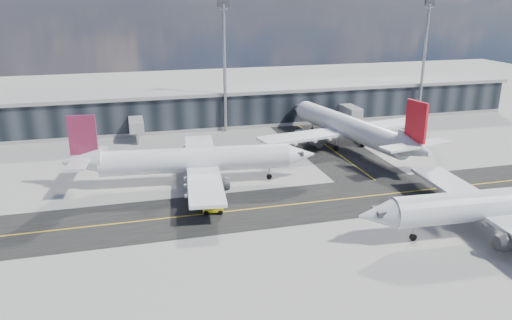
# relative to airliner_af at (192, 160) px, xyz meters

# --- Properties ---
(ground) EXTENTS (300.00, 300.00, 0.00)m
(ground) POSITION_rel_airliner_af_xyz_m (12.07, -16.81, -4.04)
(ground) COLOR gray
(ground) RESTS_ON ground
(taxiway_lanes) EXTENTS (180.00, 63.00, 0.03)m
(taxiway_lanes) POSITION_rel_airliner_af_xyz_m (15.98, -6.07, -4.03)
(taxiway_lanes) COLOR black
(taxiway_lanes) RESTS_ON ground
(terminal_concourse) EXTENTS (152.00, 19.80, 8.80)m
(terminal_concourse) POSITION_rel_airliner_af_xyz_m (12.11, 38.12, 0.06)
(terminal_concourse) COLOR black
(terminal_concourse) RESTS_ON ground
(floodlight_masts) EXTENTS (102.50, 0.70, 28.90)m
(floodlight_masts) POSITION_rel_airliner_af_xyz_m (12.07, 31.19, 11.57)
(floodlight_masts) COLOR gray
(floodlight_masts) RESTS_ON ground
(airliner_af) EXTENTS (41.27, 35.26, 12.22)m
(airliner_af) POSITION_rel_airliner_af_xyz_m (0.00, 0.00, 0.00)
(airliner_af) COLOR silver
(airliner_af) RESTS_ON ground
(airliner_redtail) EXTENTS (38.11, 44.45, 13.21)m
(airliner_redtail) POSITION_rel_airliner_af_xyz_m (33.62, 11.50, 0.33)
(airliner_redtail) COLOR silver
(airliner_redtail) RESTS_ON ground
(airliner_near) EXTENTS (40.70, 34.68, 12.06)m
(airliner_near) POSITION_rel_airliner_af_xyz_m (37.06, -28.46, -0.05)
(airliner_near) COLOR silver
(airliner_near) RESTS_ON ground
(baggage_tug) EXTENTS (3.25, 2.06, 1.89)m
(baggage_tug) POSITION_rel_airliner_af_xyz_m (1.42, -12.88, -3.09)
(baggage_tug) COLOR yellow
(baggage_tug) RESTS_ON ground
(service_van) EXTENTS (4.91, 5.93, 1.50)m
(service_van) POSITION_rel_airliner_af_xyz_m (28.64, 22.60, -3.28)
(service_van) COLOR silver
(service_van) RESTS_ON ground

